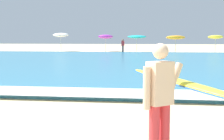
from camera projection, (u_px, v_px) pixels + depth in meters
name	position (u px, v px, depth m)	size (l,w,h in m)	color
sea	(137.00, 62.00, 23.11)	(120.00, 28.00, 0.14)	teal
surf_foam	(113.00, 93.00, 9.88)	(120.00, 1.67, 0.01)	white
surfer_with_board	(172.00, 93.00, 4.66)	(1.88, 2.20, 1.73)	red
beach_umbrella_0	(61.00, 35.00, 41.36)	(1.98, 2.00, 2.37)	beige
beach_umbrella_1	(106.00, 37.00, 40.81)	(1.85, 1.88, 2.17)	beige
beach_umbrella_2	(137.00, 37.00, 39.48)	(2.27, 2.28, 2.06)	beige
beach_umbrella_3	(176.00, 37.00, 37.56)	(2.17, 2.20, 2.06)	beige
beach_umbrella_4	(216.00, 37.00, 37.71)	(1.72, 1.74, 2.09)	beige
beachgoer_near_row_mid	(123.00, 46.00, 36.77)	(0.32, 0.20, 1.58)	#383842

